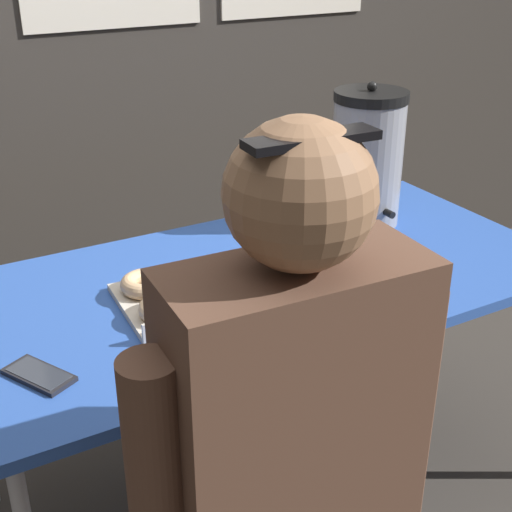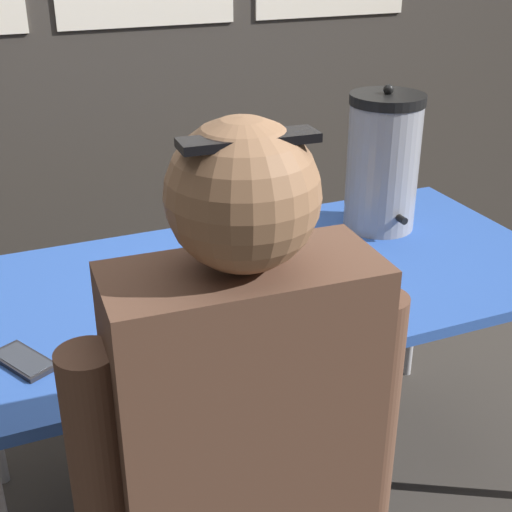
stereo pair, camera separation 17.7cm
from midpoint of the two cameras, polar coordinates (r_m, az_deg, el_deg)
ground_plane at (r=2.23m, az=3.30°, el=-18.16°), size 12.00×12.00×0.00m
folding_table at (r=1.83m, az=3.82°, el=-2.75°), size 1.53×0.78×0.71m
donut_box at (r=1.71m, az=0.38°, el=-2.32°), size 0.56×0.32×0.05m
coffee_urn at (r=2.07m, az=12.55°, el=7.28°), size 0.21×0.24×0.42m
cell_phone at (r=1.51m, az=-14.94°, el=-8.20°), size 0.13×0.16×0.01m
person_seated at (r=1.27m, az=3.37°, el=-19.80°), size 0.55×0.24×1.30m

